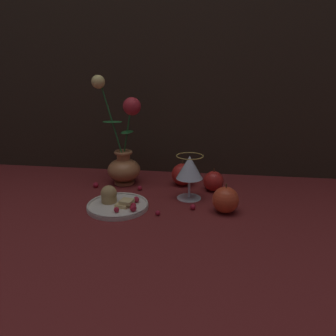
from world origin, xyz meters
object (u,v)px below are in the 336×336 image
object	(u,v)px
apple_at_table_edge	(182,174)
vase	(124,155)
wine_glass	(190,169)
apple_beside_vase	(225,200)
apple_near_glass	(214,181)
plate_with_pastries	(116,203)

from	to	relation	value
apple_at_table_edge	vase	bearing A→B (deg)	-176.92
wine_glass	apple_beside_vase	bearing A→B (deg)	-39.30
vase	apple_near_glass	size ratio (longest dim) A/B	4.71
plate_with_pastries	apple_at_table_edge	distance (m)	0.29
vase	apple_beside_vase	xyz separation A→B (m)	(0.36, -0.20, -0.07)
wine_glass	apple_near_glass	bearing A→B (deg)	45.47
vase	plate_with_pastries	size ratio (longest dim) A/B	2.07
apple_at_table_edge	apple_near_glass	bearing A→B (deg)	-21.29
wine_glass	apple_near_glass	world-z (taller)	wine_glass
wine_glass	apple_beside_vase	xyz separation A→B (m)	(0.11, -0.09, -0.06)
apple_beside_vase	wine_glass	bearing A→B (deg)	140.70
apple_beside_vase	apple_near_glass	bearing A→B (deg)	101.66
vase	apple_at_table_edge	size ratio (longest dim) A/B	4.21
plate_with_pastries	apple_beside_vase	xyz separation A→B (m)	(0.33, 0.01, 0.02)
plate_with_pastries	apple_near_glass	bearing A→B (deg)	32.14
wine_glass	apple_beside_vase	size ratio (longest dim) A/B	1.60
apple_at_table_edge	apple_beside_vase	bearing A→B (deg)	-55.70
apple_beside_vase	apple_near_glass	xyz separation A→B (m)	(-0.04, 0.17, -0.00)
plate_with_pastries	wine_glass	size ratio (longest dim) A/B	1.29
wine_glass	apple_beside_vase	world-z (taller)	wine_glass
vase	apple_at_table_edge	distance (m)	0.22
plate_with_pastries	apple_near_glass	size ratio (longest dim) A/B	2.28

